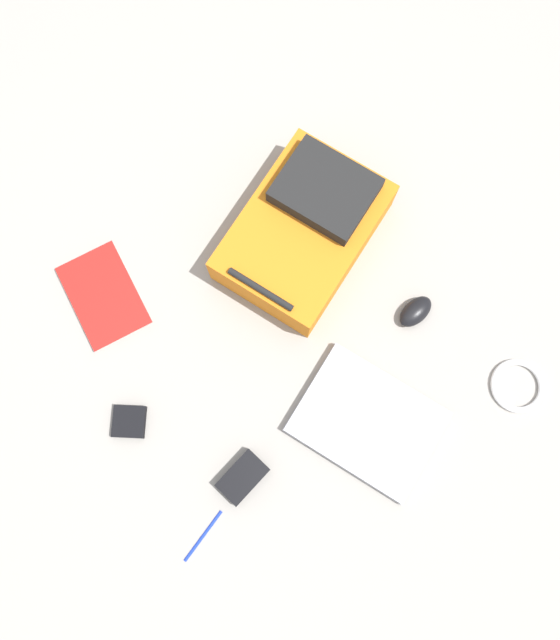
% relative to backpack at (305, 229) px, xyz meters
% --- Properties ---
extents(ground_plane, '(3.47, 3.47, 0.00)m').
position_rel_backpack_xyz_m(ground_plane, '(-0.17, 0.24, -0.07)').
color(ground_plane, gray).
extents(backpack, '(0.42, 0.50, 0.17)m').
position_rel_backpack_xyz_m(backpack, '(0.00, 0.00, 0.00)').
color(backpack, orange).
rests_on(backpack, ground_plane).
extents(laptop, '(0.40, 0.35, 0.03)m').
position_rel_backpack_xyz_m(laptop, '(-0.47, 0.19, -0.05)').
color(laptop, '#929296').
rests_on(laptop, ground_plane).
extents(book_comic, '(0.28, 0.21, 0.02)m').
position_rel_backpack_xyz_m(book_comic, '(0.21, 0.50, -0.06)').
color(book_comic, silver).
rests_on(book_comic, ground_plane).
extents(computer_mouse, '(0.06, 0.10, 0.04)m').
position_rel_backpack_xyz_m(computer_mouse, '(-0.34, -0.09, -0.05)').
color(computer_mouse, black).
rests_on(computer_mouse, ground_plane).
extents(cable_coil, '(0.14, 0.14, 0.02)m').
position_rel_backpack_xyz_m(cable_coil, '(-0.65, -0.16, -0.06)').
color(cable_coil, silver).
rests_on(cable_coil, ground_plane).
extents(power_brick, '(0.09, 0.13, 0.04)m').
position_rel_backpack_xyz_m(power_brick, '(-0.37, 0.52, -0.05)').
color(power_brick, black).
rests_on(power_brick, ground_plane).
extents(pen_black, '(0.04, 0.14, 0.01)m').
position_rel_backpack_xyz_m(pen_black, '(-0.42, 0.68, -0.07)').
color(pen_black, '#1933B2').
rests_on(pen_black, ground_plane).
extents(earbud_pouch, '(0.11, 0.11, 0.02)m').
position_rel_backpack_xyz_m(earbud_pouch, '(-0.09, 0.65, -0.06)').
color(earbud_pouch, black).
rests_on(earbud_pouch, ground_plane).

